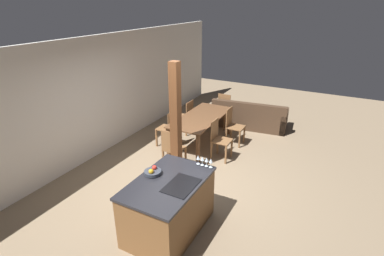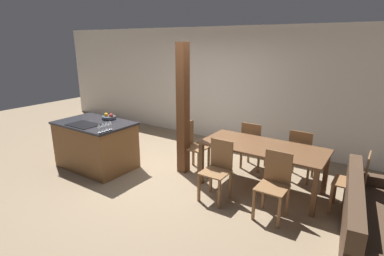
{
  "view_description": "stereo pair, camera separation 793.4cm",
  "coord_description": "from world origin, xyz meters",
  "px_view_note": "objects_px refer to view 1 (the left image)",
  "views": [
    {
      "loc": [
        -4.41,
        -2.47,
        3.39
      ],
      "look_at": [
        0.6,
        0.2,
        0.95
      ],
      "focal_mm": 28.0,
      "sensor_mm": 36.0,
      "label": 1
    },
    {
      "loc": [
        3.34,
        -3.85,
        2.38
      ],
      "look_at": [
        0.6,
        0.2,
        0.95
      ],
      "focal_mm": 28.0,
      "sensor_mm": 36.0,
      "label": 2
    }
  ],
  "objects_px": {
    "fruit_bowl": "(153,172)",
    "wine_glass_middle": "(207,160)",
    "wine_glass_end": "(198,158)",
    "wine_glass_near": "(211,161)",
    "dining_chair_far_left": "(168,128)",
    "kitchen_island": "(169,206)",
    "dining_table": "(201,120)",
    "timber_post": "(176,121)",
    "couch": "(249,117)",
    "wine_glass_far": "(202,159)",
    "dining_chair_near_left": "(219,139)",
    "dining_chair_far_right": "(186,116)",
    "dining_chair_foot_end": "(222,110)",
    "dining_chair_near_right": "(233,125)",
    "dining_chair_head_end": "(172,149)"
  },
  "relations": [
    {
      "from": "fruit_bowl",
      "to": "wine_glass_middle",
      "type": "distance_m",
      "value": 0.88
    },
    {
      "from": "wine_glass_middle",
      "to": "wine_glass_end",
      "type": "relative_size",
      "value": 1.0
    },
    {
      "from": "wine_glass_near",
      "to": "dining_chair_far_left",
      "type": "bearing_deg",
      "value": 46.76
    },
    {
      "from": "wine_glass_end",
      "to": "dining_chair_far_left",
      "type": "bearing_deg",
      "value": 43.28
    },
    {
      "from": "kitchen_island",
      "to": "dining_table",
      "type": "relative_size",
      "value": 0.74
    },
    {
      "from": "timber_post",
      "to": "kitchen_island",
      "type": "bearing_deg",
      "value": -153.24
    },
    {
      "from": "wine_glass_middle",
      "to": "couch",
      "type": "distance_m",
      "value": 4.16
    },
    {
      "from": "wine_glass_far",
      "to": "dining_chair_near_left",
      "type": "xyz_separation_m",
      "value": [
        1.89,
        0.5,
        -0.54
      ]
    },
    {
      "from": "timber_post",
      "to": "dining_table",
      "type": "bearing_deg",
      "value": 6.15
    },
    {
      "from": "fruit_bowl",
      "to": "timber_post",
      "type": "relative_size",
      "value": 0.11
    },
    {
      "from": "wine_glass_middle",
      "to": "dining_chair_far_left",
      "type": "height_order",
      "value": "wine_glass_middle"
    },
    {
      "from": "wine_glass_far",
      "to": "dining_chair_far_right",
      "type": "relative_size",
      "value": 0.17
    },
    {
      "from": "fruit_bowl",
      "to": "dining_table",
      "type": "xyz_separation_m",
      "value": [
        2.92,
        0.61,
        -0.29
      ]
    },
    {
      "from": "wine_glass_far",
      "to": "dining_chair_foot_end",
      "type": "bearing_deg",
      "value": 17.67
    },
    {
      "from": "dining_chair_far_left",
      "to": "dining_chair_foot_end",
      "type": "distance_m",
      "value": 1.93
    },
    {
      "from": "dining_chair_foot_end",
      "to": "couch",
      "type": "bearing_deg",
      "value": 26.95
    },
    {
      "from": "wine_glass_far",
      "to": "dining_table",
      "type": "height_order",
      "value": "wine_glass_far"
    },
    {
      "from": "timber_post",
      "to": "couch",
      "type": "bearing_deg",
      "value": -9.76
    },
    {
      "from": "dining_chair_far_left",
      "to": "wine_glass_end",
      "type": "bearing_deg",
      "value": 43.28
    },
    {
      "from": "wine_glass_middle",
      "to": "kitchen_island",
      "type": "bearing_deg",
      "value": 153.52
    },
    {
      "from": "wine_glass_far",
      "to": "couch",
      "type": "distance_m",
      "value": 4.15
    },
    {
      "from": "dining_chair_far_right",
      "to": "couch",
      "type": "height_order",
      "value": "dining_chair_far_right"
    },
    {
      "from": "dining_chair_near_left",
      "to": "dining_chair_near_right",
      "type": "xyz_separation_m",
      "value": [
        0.89,
        0.0,
        0.0
      ]
    },
    {
      "from": "kitchen_island",
      "to": "wine_glass_near",
      "type": "distance_m",
      "value": 0.96
    },
    {
      "from": "dining_chair_far_left",
      "to": "kitchen_island",
      "type": "bearing_deg",
      "value": 32.22
    },
    {
      "from": "dining_chair_far_left",
      "to": "couch",
      "type": "relative_size",
      "value": 0.43
    },
    {
      "from": "kitchen_island",
      "to": "dining_chair_far_left",
      "type": "relative_size",
      "value": 1.57
    },
    {
      "from": "kitchen_island",
      "to": "wine_glass_near",
      "type": "bearing_deg",
      "value": -31.57
    },
    {
      "from": "dining_chair_near_left",
      "to": "wine_glass_near",
      "type": "bearing_deg",
      "value": -160.92
    },
    {
      "from": "fruit_bowl",
      "to": "dining_chair_near_right",
      "type": "bearing_deg",
      "value": -1.05
    },
    {
      "from": "wine_glass_end",
      "to": "dining_chair_foot_end",
      "type": "height_order",
      "value": "wine_glass_end"
    },
    {
      "from": "kitchen_island",
      "to": "dining_chair_head_end",
      "type": "height_order",
      "value": "dining_chair_head_end"
    },
    {
      "from": "fruit_bowl",
      "to": "wine_glass_far",
      "type": "relative_size",
      "value": 1.7
    },
    {
      "from": "kitchen_island",
      "to": "timber_post",
      "type": "height_order",
      "value": "timber_post"
    },
    {
      "from": "wine_glass_far",
      "to": "timber_post",
      "type": "distance_m",
      "value": 1.35
    },
    {
      "from": "fruit_bowl",
      "to": "dining_chair_head_end",
      "type": "height_order",
      "value": "fruit_bowl"
    },
    {
      "from": "wine_glass_far",
      "to": "wine_glass_end",
      "type": "relative_size",
      "value": 1.0
    },
    {
      "from": "wine_glass_near",
      "to": "dining_chair_foot_end",
      "type": "xyz_separation_m",
      "value": [
        3.69,
        1.33,
        -0.54
      ]
    },
    {
      "from": "timber_post",
      "to": "wine_glass_near",
      "type": "bearing_deg",
      "value": -126.49
    },
    {
      "from": "wine_glass_middle",
      "to": "couch",
      "type": "bearing_deg",
      "value": 7.69
    },
    {
      "from": "wine_glass_end",
      "to": "dining_chair_head_end",
      "type": "xyz_separation_m",
      "value": [
        0.97,
        1.1,
        -0.54
      ]
    },
    {
      "from": "wine_glass_near",
      "to": "dining_chair_far_right",
      "type": "height_order",
      "value": "wine_glass_near"
    },
    {
      "from": "dining_chair_head_end",
      "to": "dining_chair_near_left",
      "type": "bearing_deg",
      "value": -126.42
    },
    {
      "from": "wine_glass_end",
      "to": "dining_chair_far_right",
      "type": "distance_m",
      "value": 3.34
    },
    {
      "from": "dining_chair_far_right",
      "to": "wine_glass_near",
      "type": "bearing_deg",
      "value": 35.85
    },
    {
      "from": "wine_glass_near",
      "to": "dining_chair_head_end",
      "type": "distance_m",
      "value": 1.73
    },
    {
      "from": "kitchen_island",
      "to": "dining_chair_head_end",
      "type": "distance_m",
      "value": 1.87
    },
    {
      "from": "wine_glass_end",
      "to": "dining_table",
      "type": "bearing_deg",
      "value": 25.26
    },
    {
      "from": "wine_glass_end",
      "to": "dining_chair_near_right",
      "type": "relative_size",
      "value": 0.17
    },
    {
      "from": "dining_chair_near_left",
      "to": "dining_chair_near_right",
      "type": "height_order",
      "value": "same"
    }
  ]
}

